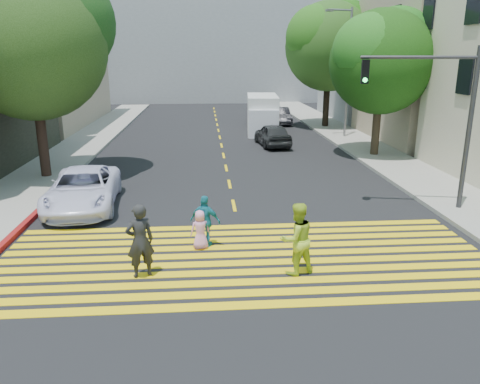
{
  "coord_description": "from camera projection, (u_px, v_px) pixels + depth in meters",
  "views": [
    {
      "loc": [
        -1.02,
        -10.43,
        5.35
      ],
      "look_at": [
        0.0,
        3.0,
        1.4
      ],
      "focal_mm": 35.0,
      "sensor_mm": 36.0,
      "label": 1
    }
  ],
  "objects": [
    {
      "name": "pedestrian_extra",
      "position": [
        205.0,
        221.0,
        13.42
      ],
      "size": [
        0.97,
        0.65,
        1.53
      ],
      "primitive_type": "imported",
      "rotation": [
        0.0,
        0.0,
        2.8
      ],
      "color": "teal",
      "rests_on": "ground"
    },
    {
      "name": "dark_car_near",
      "position": [
        273.0,
        135.0,
        28.48
      ],
      "size": [
        2.04,
        4.18,
        1.37
      ],
      "primitive_type": "imported",
      "rotation": [
        0.0,
        0.0,
        3.25
      ],
      "color": "black",
      "rests_on": "ground"
    },
    {
      "name": "pedestrian_man",
      "position": [
        140.0,
        241.0,
        11.51
      ],
      "size": [
        0.81,
        0.67,
        1.9
      ],
      "primitive_type": "imported",
      "rotation": [
        0.0,
        0.0,
        3.51
      ],
      "color": "black",
      "rests_on": "ground"
    },
    {
      "name": "tree_right_near",
      "position": [
        383.0,
        56.0,
        24.17
      ],
      "size": [
        6.86,
        6.78,
        7.81
      ],
      "rotation": [
        0.0,
        0.0,
        0.32
      ],
      "color": "#38291F",
      "rests_on": "ground"
    },
    {
      "name": "sidewalk_left",
      "position": [
        95.0,
        135.0,
        31.96
      ],
      "size": [
        3.0,
        40.0,
        0.15
      ],
      "primitive_type": "cube",
      "color": "gray",
      "rests_on": "ground"
    },
    {
      "name": "tree_left",
      "position": [
        32.0,
        36.0,
        19.42
      ],
      "size": [
        8.14,
        8.09,
        9.04
      ],
      "rotation": [
        0.0,
        0.0,
        0.37
      ],
      "color": "#312019",
      "rests_on": "ground"
    },
    {
      "name": "building_right_grey",
      "position": [
        391.0,
        59.0,
        39.95
      ],
      "size": [
        10.0,
        10.0,
        10.0
      ],
      "primitive_type": "cube",
      "color": "gray",
      "rests_on": "ground"
    },
    {
      "name": "pedestrian_woman",
      "position": [
        297.0,
        239.0,
        11.69
      ],
      "size": [
        1.1,
        0.98,
        1.87
      ],
      "primitive_type": "imported",
      "rotation": [
        0.0,
        0.0,
        3.5
      ],
      "color": "#B4D32F",
      "rests_on": "ground"
    },
    {
      "name": "tree_right_far",
      "position": [
        330.0,
        42.0,
        34.07
      ],
      "size": [
        8.01,
        7.82,
        9.32
      ],
      "rotation": [
        0.0,
        0.0,
        0.25
      ],
      "color": "black",
      "rests_on": "ground"
    },
    {
      "name": "dark_car_parked",
      "position": [
        280.0,
        116.0,
        37.59
      ],
      "size": [
        1.38,
        3.95,
        1.3
      ],
      "primitive_type": "imported",
      "rotation": [
        0.0,
        0.0,
        0.0
      ],
      "color": "black",
      "rests_on": "ground"
    },
    {
      "name": "backdrop_block",
      "position": [
        211.0,
        49.0,
        55.79
      ],
      "size": [
        30.0,
        8.0,
        12.0
      ],
      "primitive_type": "cube",
      "color": "gray",
      "rests_on": "ground"
    },
    {
      "name": "lane_line",
      "position": [
        219.0,
        134.0,
        33.08
      ],
      "size": [
        0.12,
        34.4,
        0.01
      ],
      "color": "yellow",
      "rests_on": "ground"
    },
    {
      "name": "silver_car",
      "position": [
        260.0,
        113.0,
        39.22
      ],
      "size": [
        2.45,
        4.88,
        1.36
      ],
      "primitive_type": "imported",
      "rotation": [
        0.0,
        0.0,
        3.02
      ],
      "color": "#949496",
      "rests_on": "ground"
    },
    {
      "name": "curb_red",
      "position": [
        42.0,
        208.0,
        16.77
      ],
      "size": [
        0.2,
        8.0,
        0.16
      ],
      "primitive_type": "cube",
      "color": "maroon",
      "rests_on": "ground"
    },
    {
      "name": "building_left_tan",
      "position": [
        7.0,
        60.0,
        35.77
      ],
      "size": [
        12.0,
        16.0,
        10.0
      ],
      "primitive_type": "cube",
      "color": "tan",
      "rests_on": "ground"
    },
    {
      "name": "white_sedan",
      "position": [
        83.0,
        189.0,
        16.89
      ],
      "size": [
        2.74,
        5.22,
        1.4
      ],
      "primitive_type": "imported",
      "rotation": [
        0.0,
        0.0,
        0.08
      ],
      "color": "white",
      "rests_on": "ground"
    },
    {
      "name": "sidewalk_right",
      "position": [
        373.0,
        152.0,
        26.51
      ],
      "size": [
        3.0,
        60.0,
        0.15
      ],
      "primitive_type": "cube",
      "color": "gray",
      "rests_on": "ground"
    },
    {
      "name": "traffic_signal",
      "position": [
        440.0,
        107.0,
        15.77
      ],
      "size": [
        3.81,
        0.97,
        5.66
      ],
      "rotation": [
        0.0,
        0.0,
        -0.2
      ],
      "color": "#323234",
      "rests_on": "ground"
    },
    {
      "name": "white_van",
      "position": [
        262.0,
        115.0,
        33.26
      ],
      "size": [
        2.52,
        5.68,
        2.61
      ],
      "rotation": [
        0.0,
        0.0,
        -0.08
      ],
      "color": "silver",
      "rests_on": "ground"
    },
    {
      "name": "ground",
      "position": [
        249.0,
        280.0,
        11.56
      ],
      "size": [
        120.0,
        120.0,
        0.0
      ],
      "primitive_type": "plane",
      "color": "black"
    },
    {
      "name": "street_lamp",
      "position": [
        346.0,
        65.0,
        29.89
      ],
      "size": [
        1.84,
        0.58,
        8.21
      ],
      "rotation": [
        0.0,
        0.0,
        0.23
      ],
      "color": "gray",
      "rests_on": "ground"
    },
    {
      "name": "pedestrian_child",
      "position": [
        200.0,
        230.0,
        13.3
      ],
      "size": [
        0.62,
        0.47,
        1.15
      ],
      "primitive_type": "imported",
      "rotation": [
        0.0,
        0.0,
        3.33
      ],
      "color": "#EE96C9",
      "rests_on": "ground"
    },
    {
      "name": "building_right_tan",
      "position": [
        458.0,
        61.0,
        29.42
      ],
      "size": [
        10.0,
        10.0,
        10.0
      ],
      "primitive_type": "cube",
      "color": "tan",
      "rests_on": "ground"
    },
    {
      "name": "crosswalk",
      "position": [
        245.0,
        259.0,
        12.77
      ],
      "size": [
        13.4,
        5.3,
        0.01
      ],
      "color": "yellow",
      "rests_on": "ground"
    }
  ]
}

